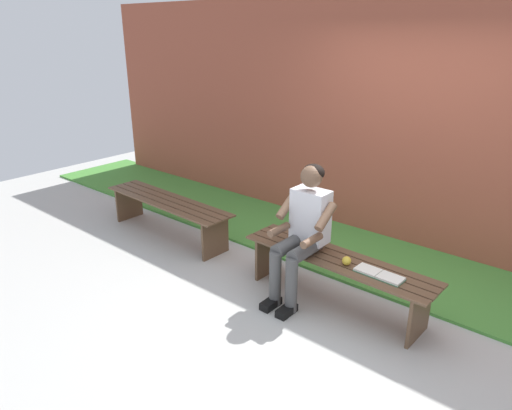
{
  "coord_description": "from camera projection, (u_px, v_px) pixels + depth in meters",
  "views": [
    {
      "loc": [
        -1.84,
        3.32,
        2.39
      ],
      "look_at": [
        0.82,
        0.15,
        0.81
      ],
      "focal_mm": 32.56,
      "sensor_mm": 36.0,
      "label": 1
    }
  ],
  "objects": [
    {
      "name": "apple",
      "position": [
        347.0,
        261.0,
        4.02
      ],
      "size": [
        0.08,
        0.08,
        0.08
      ],
      "primitive_type": "sphere",
      "color": "gold",
      "rests_on": "bench_near"
    },
    {
      "name": "brick_wall",
      "position": [
        382.0,
        121.0,
        5.4
      ],
      "size": [
        9.5,
        0.24,
        2.77
      ],
      "primitive_type": "cube",
      "color": "#9E4C38",
      "rests_on": "ground"
    },
    {
      "name": "ground_plane",
      "position": [
        169.0,
        305.0,
        4.33
      ],
      "size": [
        10.0,
        7.0,
        0.04
      ],
      "primitive_type": "cube",
      "color": "#B2B2AD"
    },
    {
      "name": "book_open",
      "position": [
        379.0,
        274.0,
        3.86
      ],
      "size": [
        0.42,
        0.17,
        0.02
      ],
      "rotation": [
        0.0,
        0.0,
        -0.03
      ],
      "color": "white",
      "rests_on": "bench_near"
    },
    {
      "name": "grass_strip",
      "position": [
        296.0,
        232.0,
        5.78
      ],
      "size": [
        9.0,
        1.37,
        0.03
      ],
      "primitive_type": "cube",
      "color": "#478C38",
      "rests_on": "ground"
    },
    {
      "name": "person_seated",
      "position": [
        303.0,
        228.0,
        4.2
      ],
      "size": [
        0.5,
        0.69,
        1.27
      ],
      "color": "silver",
      "rests_on": "ground"
    },
    {
      "name": "bench_far",
      "position": [
        168.0,
        208.0,
        5.61
      ],
      "size": [
        1.92,
        0.49,
        0.46
      ],
      "rotation": [
        0.0,
        0.0,
        -0.03
      ],
      "color": "brown",
      "rests_on": "ground"
    },
    {
      "name": "bench_near",
      "position": [
        336.0,
        268.0,
        4.2
      ],
      "size": [
        1.86,
        0.49,
        0.46
      ],
      "rotation": [
        0.0,
        0.0,
        -0.03
      ],
      "color": "brown",
      "rests_on": "ground"
    }
  ]
}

